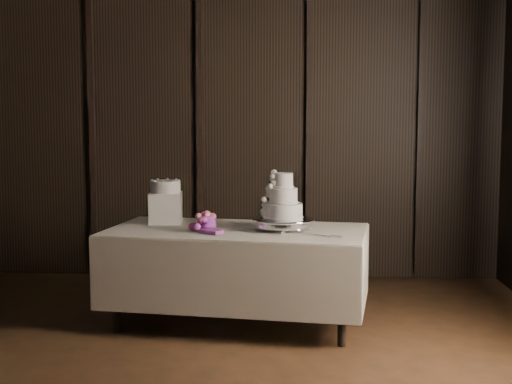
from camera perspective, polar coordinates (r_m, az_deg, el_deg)
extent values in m
cube|color=black|center=(7.26, -4.48, 5.02)|extent=(6.04, 0.04, 3.04)
cube|color=#EEE4CD|center=(5.54, -1.55, -3.03)|extent=(2.11, 1.30, 0.01)
cube|color=white|center=(5.62, -1.54, -7.06)|extent=(1.94, 1.16, 0.71)
cylinder|color=silver|center=(5.48, 2.19, -2.60)|extent=(0.52, 0.52, 0.09)
cylinder|color=white|center=(5.47, 2.20, -1.52)|extent=(0.29, 0.29, 0.12)
cylinder|color=white|center=(5.45, 2.20, -0.30)|extent=(0.22, 0.22, 0.12)
cylinder|color=white|center=(5.44, 2.21, 0.93)|extent=(0.15, 0.15, 0.12)
cube|color=white|center=(5.88, -7.24, -1.27)|extent=(0.29, 0.29, 0.25)
cylinder|color=white|center=(5.86, -7.26, 0.42)|extent=(0.31, 0.31, 0.10)
cube|color=silver|center=(5.25, 4.74, -3.43)|extent=(0.31, 0.24, 0.01)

